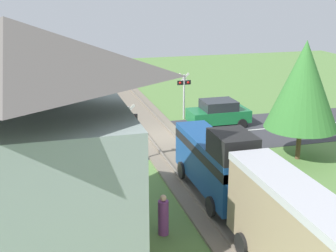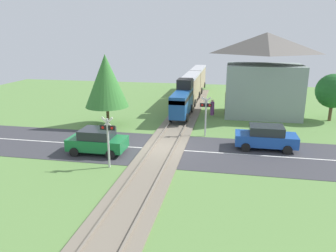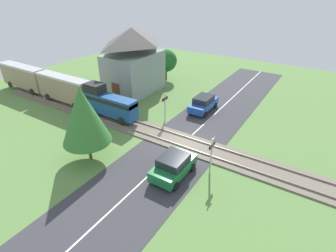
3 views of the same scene
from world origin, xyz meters
name	(u,v)px [view 3 (image 3 of 3)]	position (x,y,z in m)	size (l,w,h in m)	color
ground_plane	(184,143)	(0.00, 0.00, 0.00)	(60.00, 60.00, 0.00)	#5B8442
road_surface	(184,143)	(0.00, 0.00, 0.01)	(48.00, 6.40, 0.02)	#38383D
track_bed	(184,142)	(0.00, 0.00, 0.07)	(2.80, 48.00, 0.24)	#756B5B
train	(59,87)	(0.00, 15.97, 1.89)	(1.58, 20.96, 3.18)	navy
car_near_crossing	(173,166)	(-4.08, -1.44, 0.84)	(3.69, 2.04, 1.62)	#197038
car_far_side	(203,103)	(6.73, 1.44, 0.84)	(4.04, 1.90, 1.62)	#1E4CA8
crossing_signal_west_approach	(212,151)	(-2.50, -3.54, 1.95)	(0.90, 0.18, 3.04)	#B7B7B7
crossing_signal_east_approach	(165,103)	(2.50, 3.54, 1.95)	(0.90, 0.18, 3.04)	#B7B7B7
station_building	(133,62)	(7.21, 11.07, 3.74)	(7.29, 5.12, 7.63)	gray
pedestrian_by_station	(114,100)	(2.62, 10.38, 0.69)	(0.37, 0.37, 1.51)	#7F3D84
tree_by_station	(166,61)	(13.09, 10.24, 2.68)	(2.99, 2.99, 4.18)	brown
tree_roadside_hedge	(84,115)	(-5.83, 5.02, 3.79)	(3.59, 3.59, 5.94)	brown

